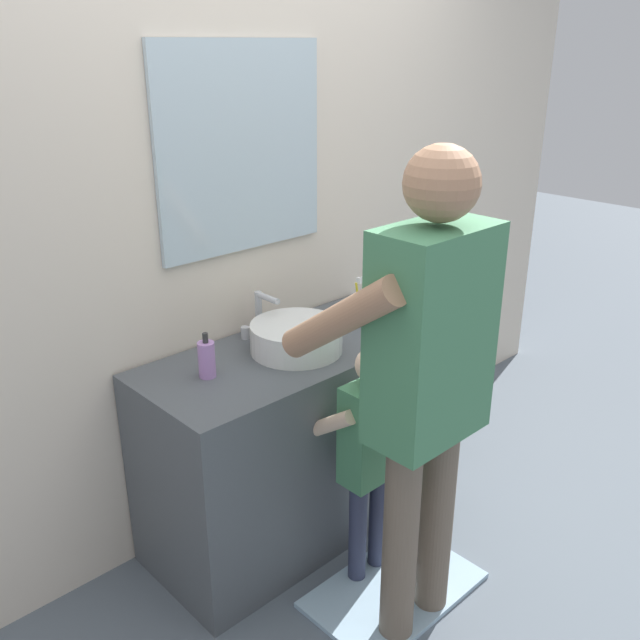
{
  "coord_description": "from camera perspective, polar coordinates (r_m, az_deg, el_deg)",
  "views": [
    {
      "loc": [
        -1.57,
        -1.51,
        1.9
      ],
      "look_at": [
        0.0,
        0.15,
        0.98
      ],
      "focal_mm": 38.69,
      "sensor_mm": 36.0,
      "label": 1
    }
  ],
  "objects": [
    {
      "name": "toothbrush_cup",
      "position": [
        2.85,
        3.27,
        0.7
      ],
      "size": [
        0.07,
        0.07,
        0.21
      ],
      "color": "silver",
      "rests_on": "vanity_cabinet"
    },
    {
      "name": "sink_basin",
      "position": [
        2.6,
        -1.97,
        -1.41
      ],
      "size": [
        0.35,
        0.35,
        0.11
      ],
      "color": "silver",
      "rests_on": "vanity_cabinet"
    },
    {
      "name": "adult_parent",
      "position": [
        2.12,
        8.71,
        -3.71
      ],
      "size": [
        0.51,
        0.54,
        1.65
      ],
      "color": "#6B5B4C",
      "rests_on": "ground"
    },
    {
      "name": "bath_mat",
      "position": [
        2.77,
        6.13,
        -21.3
      ],
      "size": [
        0.64,
        0.4,
        0.02
      ],
      "primitive_type": "cube",
      "color": "#99B7CC",
      "rests_on": "ground"
    },
    {
      "name": "vanity_cabinet",
      "position": [
        2.83,
        -2.12,
        -9.93
      ],
      "size": [
        1.22,
        0.54,
        0.81
      ],
      "primitive_type": "cube",
      "color": "#4C5156",
      "rests_on": "ground"
    },
    {
      "name": "faucet",
      "position": [
        2.74,
        -4.93,
        0.35
      ],
      "size": [
        0.18,
        0.14,
        0.18
      ],
      "color": "#B7BABF",
      "rests_on": "vanity_cabinet"
    },
    {
      "name": "soap_bottle",
      "position": [
        2.43,
        -9.36,
        -3.2
      ],
      "size": [
        0.06,
        0.06,
        0.16
      ],
      "color": "#B27FC6",
      "rests_on": "vanity_cabinet"
    },
    {
      "name": "ground_plane",
      "position": [
        2.9,
        2.16,
        -19.07
      ],
      "size": [
        14.0,
        14.0,
        0.0
      ],
      "primitive_type": "plane",
      "color": "slate"
    },
    {
      "name": "child_toddler",
      "position": [
        2.5,
        4.02,
        -10.29
      ],
      "size": [
        0.29,
        0.29,
        0.95
      ],
      "color": "#2D334C",
      "rests_on": "ground"
    },
    {
      "name": "back_wall",
      "position": [
        2.7,
        -6.96,
        10.14
      ],
      "size": [
        4.4,
        0.1,
        2.7
      ],
      "color": "beige",
      "rests_on": "ground"
    }
  ]
}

